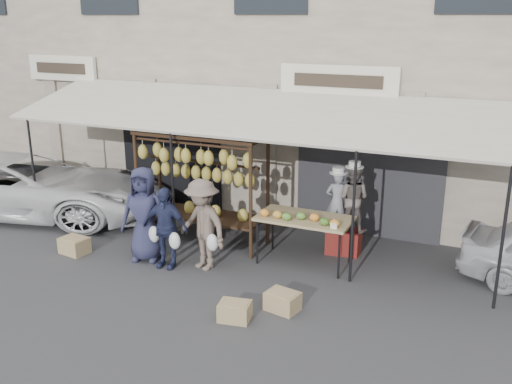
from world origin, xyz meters
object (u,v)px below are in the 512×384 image
produce_table (303,219)px  vendor_left (337,202)px  vendor_right (353,198)px  customer_left (145,214)px  customer_right (202,225)px  customer_mid (165,228)px  crate_near_a (235,311)px  banana_rack (200,167)px  van (12,170)px  crate_near_b (283,301)px  crate_far (74,245)px

produce_table → vendor_left: vendor_left is taller
vendor_left → vendor_right: size_ratio=0.94×
customer_left → customer_right: 1.17m
customer_mid → crate_near_a: customer_mid is taller
banana_rack → van: (-4.77, -0.22, -0.55)m
banana_rack → crate_near_b: (2.52, -1.94, -1.42)m
banana_rack → vendor_right: 3.00m
customer_mid → crate_near_b: size_ratio=3.05×
banana_rack → customer_left: bearing=-113.8°
crate_near_b → banana_rack: bearing=142.5°
customer_left → crate_near_b: customer_left is taller
banana_rack → crate_far: (-1.95, -1.51, -1.41)m
customer_mid → van: (-4.77, 1.07, 0.27)m
banana_rack → crate_far: size_ratio=5.07×
produce_table → crate_far: (-4.17, -1.31, -0.72)m
banana_rack → crate_near_b: banana_rack is taller
crate_near_a → vendor_left: bearing=78.1°
vendor_right → customer_right: (-2.26, -1.69, -0.30)m
vendor_right → banana_rack: bearing=17.8°
crate_far → vendor_right: bearing=23.5°
customer_right → crate_far: 2.72m
banana_rack → customer_mid: (-0.00, -1.29, -0.82)m
customer_mid → van: 4.89m
banana_rack → crate_far: 2.84m
vendor_right → customer_right: size_ratio=0.75×
crate_far → van: 3.22m
customer_left → van: van is taller
vendor_left → customer_mid: bearing=17.2°
crate_near_b → crate_near_a: bearing=-133.5°
vendor_left → crate_near_b: bearing=69.9°
vendor_left → vendor_right: (0.28, 0.06, 0.09)m
produce_table → vendor_left: 0.86m
customer_mid → van: bearing=162.9°
vendor_left → van: bearing=-11.9°
produce_table → crate_near_a: (-0.24, -2.31, -0.74)m
vendor_right → customer_left: (-3.42, -1.77, -0.24)m
crate_near_b → customer_left: bearing=165.8°
customer_right → crate_far: (-2.60, -0.42, -0.68)m
produce_table → vendor_right: 1.08m
van → customer_mid: bearing=-116.9°
customer_left → produce_table: bearing=5.5°
vendor_right → crate_far: size_ratio=2.45×
vendor_right → customer_mid: size_ratio=0.84×
produce_table → customer_mid: bearing=-153.8°
customer_left → customer_mid: size_ratio=1.19×
crate_near_b → produce_table: bearing=99.8°
vendor_left → crate_near_b: (-0.10, -2.48, -0.89)m
customer_left → crate_far: 1.64m
vendor_left → banana_rack: bearing=-6.1°
crate_near_b → customer_right: bearing=155.6°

